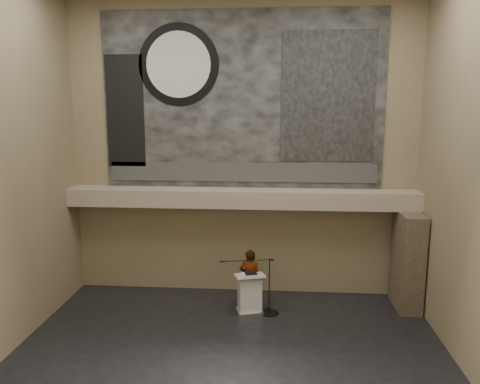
{
  "coord_description": "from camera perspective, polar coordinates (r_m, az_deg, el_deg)",
  "views": [
    {
      "loc": [
        0.98,
        -9.52,
        5.56
      ],
      "look_at": [
        0.0,
        3.2,
        3.2
      ],
      "focal_mm": 35.0,
      "sensor_mm": 36.0,
      "label": 1
    }
  ],
  "objects": [
    {
      "name": "sprinkler_right",
      "position": [
        13.42,
        8.24,
        -2.07
      ],
      "size": [
        0.04,
        0.04,
        0.06
      ],
      "primitive_type": "cylinder",
      "color": "#B2893D",
      "rests_on": "soffit"
    },
    {
      "name": "banner_text_strip",
      "position": [
        13.62,
        0.24,
        2.42
      ],
      "size": [
        7.76,
        0.02,
        0.55
      ],
      "primitive_type": "cube",
      "color": "#303030",
      "rests_on": "banner"
    },
    {
      "name": "mic_stand",
      "position": [
        13.06,
        3.33,
        -13.55
      ],
      "size": [
        1.57,
        0.53,
        1.56
      ],
      "rotation": [
        0.0,
        0.0,
        0.2
      ],
      "color": "black",
      "rests_on": "floor"
    },
    {
      "name": "floor",
      "position": [
        11.07,
        -1.35,
        -19.67
      ],
      "size": [
        10.0,
        10.0,
        0.0
      ],
      "primitive_type": "plane",
      "color": "black",
      "rests_on": "ground"
    },
    {
      "name": "lectern",
      "position": [
        12.95,
        1.19,
        -12.27
      ],
      "size": [
        0.88,
        0.73,
        1.14
      ],
      "rotation": [
        0.0,
        0.0,
        0.27
      ],
      "color": "silver",
      "rests_on": "floor"
    },
    {
      "name": "speaker_person",
      "position": [
        13.29,
        1.22,
        -10.44
      ],
      "size": [
        0.64,
        0.46,
        1.63
      ],
      "primitive_type": "imported",
      "rotation": [
        0.0,
        0.0,
        3.03
      ],
      "color": "white",
      "rests_on": "floor"
    },
    {
      "name": "banner_clock_rim",
      "position": [
        13.78,
        -7.51,
        15.14
      ],
      "size": [
        2.3,
        0.02,
        2.3
      ],
      "primitive_type": "cylinder",
      "rotation": [
        1.57,
        0.0,
        0.0
      ],
      "color": "black",
      "rests_on": "banner"
    },
    {
      "name": "papers",
      "position": [
        12.74,
        0.64,
        -9.99
      ],
      "size": [
        0.26,
        0.34,
        0.0
      ],
      "primitive_type": "cube",
      "rotation": [
        0.0,
        0.0,
        0.1
      ],
      "color": "silver",
      "rests_on": "lectern"
    },
    {
      "name": "binder",
      "position": [
        12.75,
        1.36,
        -9.92
      ],
      "size": [
        0.37,
        0.32,
        0.04
      ],
      "primitive_type": "cube",
      "rotation": [
        0.0,
        0.0,
        0.24
      ],
      "color": "black",
      "rests_on": "lectern"
    },
    {
      "name": "soffit",
      "position": [
        13.41,
        0.13,
        -0.74
      ],
      "size": [
        10.0,
        0.8,
        0.5
      ],
      "primitive_type": "cube",
      "color": "gray",
      "rests_on": "wall_back"
    },
    {
      "name": "wall_right",
      "position": [
        10.42,
        27.08,
        2.11
      ],
      "size": [
        0.02,
        8.0,
        8.5
      ],
      "primitive_type": "cube",
      "color": "#7C6D4E",
      "rests_on": "floor"
    },
    {
      "name": "sprinkler_left",
      "position": [
        13.63,
        -6.61,
        -1.83
      ],
      "size": [
        0.04,
        0.04,
        0.06
      ],
      "primitive_type": "cylinder",
      "color": "#B2893D",
      "rests_on": "soffit"
    },
    {
      "name": "banner_brick_print",
      "position": [
        14.15,
        -13.82,
        9.53
      ],
      "size": [
        1.1,
        0.02,
        3.2
      ],
      "primitive_type": "cube",
      "color": "black",
      "rests_on": "banner"
    },
    {
      "name": "banner_building_print",
      "position": [
        13.53,
        10.64,
        11.32
      ],
      "size": [
        2.6,
        0.02,
        3.6
      ],
      "primitive_type": "cube",
      "color": "black",
      "rests_on": "banner"
    },
    {
      "name": "banner_clock_face",
      "position": [
        13.76,
        -7.53,
        15.14
      ],
      "size": [
        1.84,
        0.02,
        1.84
      ],
      "primitive_type": "cylinder",
      "rotation": [
        1.57,
        0.0,
        0.0
      ],
      "color": "silver",
      "rests_on": "banner"
    },
    {
      "name": "wall_front",
      "position": [
        5.76,
        -5.53,
        -2.71
      ],
      "size": [
        10.0,
        0.02,
        8.5
      ],
      "primitive_type": "cube",
      "color": "#7C6D4E",
      "rests_on": "floor"
    },
    {
      "name": "banner",
      "position": [
        13.53,
        0.26,
        11.07
      ],
      "size": [
        8.0,
        0.05,
        5.0
      ],
      "primitive_type": "cube",
      "color": "black",
      "rests_on": "wall_back"
    },
    {
      "name": "wall_back",
      "position": [
        13.62,
        0.26,
        4.96
      ],
      "size": [
        10.0,
        0.02,
        8.5
      ],
      "primitive_type": "cube",
      "color": "#7C6D4E",
      "rests_on": "floor"
    },
    {
      "name": "stone_pier",
      "position": [
        13.85,
        19.74,
        -7.86
      ],
      "size": [
        0.6,
        1.4,
        2.7
      ],
      "primitive_type": "cube",
      "color": "#403427",
      "rests_on": "floor"
    }
  ]
}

